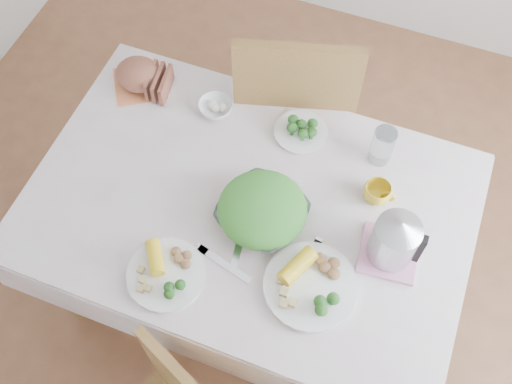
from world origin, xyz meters
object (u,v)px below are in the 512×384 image
(dinner_plate_right, at_px, (310,286))
(salad_bowl, at_px, (262,214))
(dinner_plate_left, at_px, (166,275))
(electric_kettle, at_px, (396,238))
(dining_table, at_px, (250,250))
(yellow_mug, at_px, (377,193))
(chair_far, at_px, (294,107))

(dinner_plate_right, bearing_deg, salad_bowl, 142.34)
(salad_bowl, bearing_deg, dinner_plate_left, -124.86)
(dinner_plate_left, distance_m, dinner_plate_right, 0.46)
(dinner_plate_right, distance_m, electric_kettle, 0.31)
(dinner_plate_left, bearing_deg, dining_table, 66.61)
(dining_table, bearing_deg, yellow_mug, 23.58)
(electric_kettle, bearing_deg, chair_far, 107.26)
(salad_bowl, xyz_separation_m, electric_kettle, (0.43, 0.03, 0.09))
(yellow_mug, distance_m, electric_kettle, 0.22)
(chair_far, relative_size, yellow_mug, 11.16)
(salad_bowl, relative_size, yellow_mug, 2.91)
(dinner_plate_right, bearing_deg, dining_table, 143.88)
(electric_kettle, bearing_deg, dinner_plate_right, -156.14)
(dining_table, bearing_deg, chair_far, 94.45)
(chair_far, bearing_deg, dining_table, 78.42)
(salad_bowl, distance_m, yellow_mug, 0.40)
(salad_bowl, distance_m, dinner_plate_right, 0.29)
(chair_far, xyz_separation_m, dinner_plate_left, (-0.09, -1.01, 0.31))
(dinner_plate_right, height_order, electric_kettle, electric_kettle)
(dining_table, height_order, salad_bowl, salad_bowl)
(dining_table, height_order, yellow_mug, yellow_mug)
(dinner_plate_right, height_order, yellow_mug, yellow_mug)
(dinner_plate_left, relative_size, dinner_plate_right, 0.85)
(dinner_plate_left, relative_size, electric_kettle, 1.24)
(dining_table, bearing_deg, dinner_plate_left, -113.39)
(chair_far, distance_m, salad_bowl, 0.79)
(chair_far, relative_size, salad_bowl, 3.83)
(dining_table, distance_m, salad_bowl, 0.43)
(chair_far, xyz_separation_m, yellow_mug, (0.45, -0.50, 0.33))
(dinner_plate_left, height_order, yellow_mug, yellow_mug)
(electric_kettle, bearing_deg, yellow_mug, 95.64)
(salad_bowl, distance_m, electric_kettle, 0.44)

